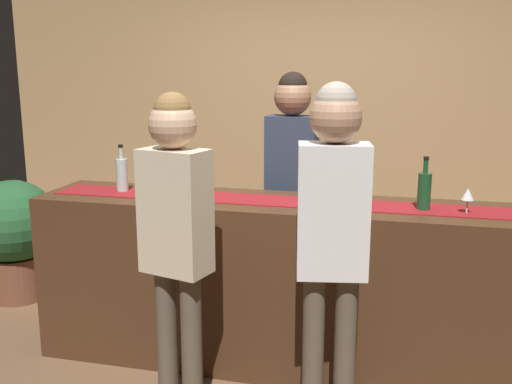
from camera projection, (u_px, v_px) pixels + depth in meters
ground_plane at (275, 361)px, 3.75m from camera, size 10.00×10.00×0.00m
back_wall at (321, 109)px, 5.24m from camera, size 6.00×0.12×2.90m
bar_counter at (276, 284)px, 3.63m from camera, size 2.94×0.60×1.04m
counter_runner_cloth at (276, 201)px, 3.52m from camera, size 2.80×0.28×0.01m
wine_bottle_green at (424, 190)px, 3.29m from camera, size 0.07×0.07×0.30m
wine_bottle_clear at (122, 174)px, 3.76m from camera, size 0.07×0.07×0.30m
wine_glass_near_customer at (468, 195)px, 3.21m from camera, size 0.07×0.07×0.14m
wine_glass_mid_counter at (338, 191)px, 3.32m from camera, size 0.07×0.07×0.14m
wine_glass_far_end at (152, 175)px, 3.76m from camera, size 0.07×0.07×0.14m
bartender at (292, 171)px, 4.06m from camera, size 0.35×0.25×1.79m
customer_sipping at (333, 221)px, 2.86m from camera, size 0.37×0.26×1.77m
customer_browsing at (176, 222)px, 2.99m from camera, size 0.38×0.28×1.71m
potted_plant_tall at (14, 231)px, 4.64m from camera, size 0.66×0.66×0.96m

